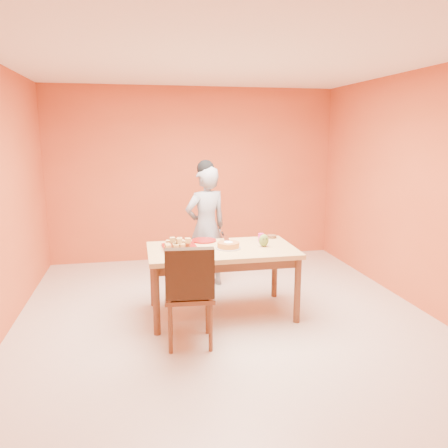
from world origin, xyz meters
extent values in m
plane|color=beige|center=(0.00, 0.00, 0.00)|extent=(5.00, 5.00, 0.00)
plane|color=white|center=(0.00, 0.00, 2.70)|extent=(5.00, 5.00, 0.00)
plane|color=#D25A30|center=(0.00, 2.50, 1.35)|extent=(4.50, 0.00, 4.50)
plane|color=#D25A30|center=(2.25, 0.00, 1.35)|extent=(0.00, 5.00, 5.00)
cube|color=#E1BB75|center=(-0.02, 0.17, 0.73)|extent=(1.60, 0.90, 0.05)
cube|color=brown|center=(-0.02, 0.17, 0.66)|extent=(1.48, 0.78, 0.10)
cylinder|color=brown|center=(-0.76, -0.22, 0.35)|extent=(0.07, 0.07, 0.71)
cylinder|color=brown|center=(-0.76, 0.56, 0.35)|extent=(0.07, 0.07, 0.71)
cylinder|color=brown|center=(0.72, -0.22, 0.35)|extent=(0.07, 0.07, 0.71)
cylinder|color=brown|center=(0.72, 0.56, 0.35)|extent=(0.07, 0.07, 0.71)
imported|color=gray|center=(-0.04, 1.11, 0.79)|extent=(0.67, 0.55, 1.59)
cube|color=maroon|center=(-0.47, 0.26, 0.77)|extent=(0.38, 0.38, 0.02)
cylinder|color=maroon|center=(-0.16, 0.52, 0.77)|extent=(0.36, 0.36, 0.02)
cylinder|color=silver|center=(0.05, 0.14, 0.77)|extent=(0.28, 0.28, 0.01)
cylinder|color=gold|center=(0.05, 0.14, 0.80)|extent=(0.27, 0.27, 0.05)
cube|color=silver|center=(0.06, 0.32, 0.83)|extent=(0.08, 0.29, 0.01)
ellipsoid|color=olive|center=(0.45, 0.14, 0.83)|extent=(0.13, 0.12, 0.14)
cylinder|color=#D72083|center=(0.49, 0.38, 0.81)|extent=(0.08, 0.08, 0.09)
cylinder|color=#33160D|center=(0.66, 0.52, 0.78)|extent=(0.14, 0.14, 0.03)
camera|label=1|loc=(-0.91, -4.36, 1.98)|focal=35.00mm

